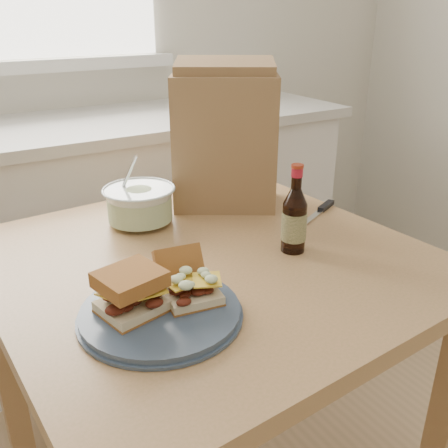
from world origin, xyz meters
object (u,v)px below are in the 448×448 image
plate (160,313)px  coleslaw_bowl (140,206)px  dining_table (209,297)px  beer_bottle (294,219)px  paper_bag (225,142)px

plate → coleslaw_bowl: bearing=72.0°
dining_table → beer_bottle: beer_bottle is taller
dining_table → paper_bag: bearing=48.0°
plate → coleslaw_bowl: 0.46m
beer_bottle → paper_bag: (0.02, 0.35, 0.11)m
dining_table → beer_bottle: size_ratio=4.75×
coleslaw_bowl → paper_bag: 0.30m
beer_bottle → dining_table: bearing=148.0°
plate → paper_bag: (0.41, 0.45, 0.18)m
paper_bag → beer_bottle: bearing=-61.9°
beer_bottle → coleslaw_bowl: bearing=118.3°
coleslaw_bowl → beer_bottle: 0.43m
paper_bag → coleslaw_bowl: bearing=-146.2°
dining_table → coleslaw_bowl: bearing=99.6°
dining_table → paper_bag: (0.21, 0.27, 0.30)m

